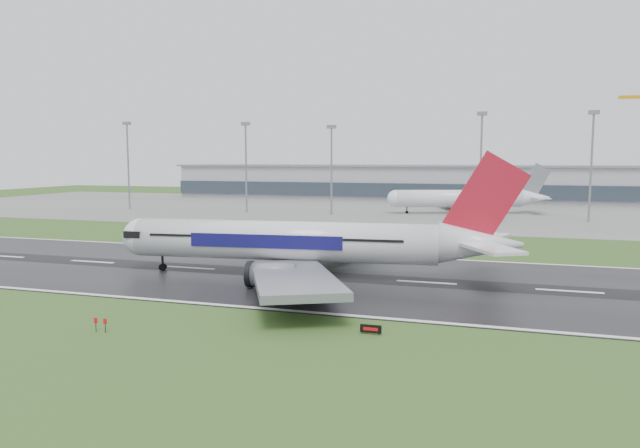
% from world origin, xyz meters
% --- Properties ---
extents(ground, '(520.00, 520.00, 0.00)m').
position_xyz_m(ground, '(0.00, 0.00, 0.00)').
color(ground, '#2C4E1C').
rests_on(ground, ground).
extents(runway, '(400.00, 45.00, 0.10)m').
position_xyz_m(runway, '(0.00, 0.00, 0.05)').
color(runway, black).
rests_on(runway, ground).
extents(apron, '(400.00, 130.00, 0.08)m').
position_xyz_m(apron, '(0.00, 125.00, 0.04)').
color(apron, slate).
rests_on(apron, ground).
extents(terminal, '(240.00, 36.00, 15.00)m').
position_xyz_m(terminal, '(0.00, 185.00, 7.50)').
color(terminal, '#8F919A').
rests_on(terminal, ground).
extents(main_airliner, '(69.75, 67.04, 18.84)m').
position_xyz_m(main_airliner, '(1.96, -0.90, 9.52)').
color(main_airliner, silver).
rests_on(main_airliner, runway).
extents(parked_airliner, '(69.18, 66.65, 16.44)m').
position_xyz_m(parked_airliner, '(18.21, 117.61, 8.30)').
color(parked_airliner, silver).
rests_on(parked_airliner, apron).
extents(runway_sign, '(2.25, 1.02, 1.04)m').
position_xyz_m(runway_sign, '(17.65, -28.14, 0.52)').
color(runway_sign, black).
rests_on(runway_sign, ground).
extents(floodmast_0, '(0.64, 0.64, 30.98)m').
position_xyz_m(floodmast_0, '(-102.53, 100.00, 15.49)').
color(floodmast_0, gray).
rests_on(floodmast_0, ground).
extents(floodmast_1, '(0.64, 0.64, 30.00)m').
position_xyz_m(floodmast_1, '(-54.93, 100.00, 15.00)').
color(floodmast_1, gray).
rests_on(floodmast_1, ground).
extents(floodmast_2, '(0.64, 0.64, 28.47)m').
position_xyz_m(floodmast_2, '(-24.11, 100.00, 14.23)').
color(floodmast_2, gray).
rests_on(floodmast_2, ground).
extents(floodmast_3, '(0.64, 0.64, 31.69)m').
position_xyz_m(floodmast_3, '(23.58, 100.00, 15.84)').
color(floodmast_3, gray).
rests_on(floodmast_3, ground).
extents(floodmast_4, '(0.64, 0.64, 31.35)m').
position_xyz_m(floodmast_4, '(54.71, 100.00, 15.67)').
color(floodmast_4, gray).
rests_on(floodmast_4, ground).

